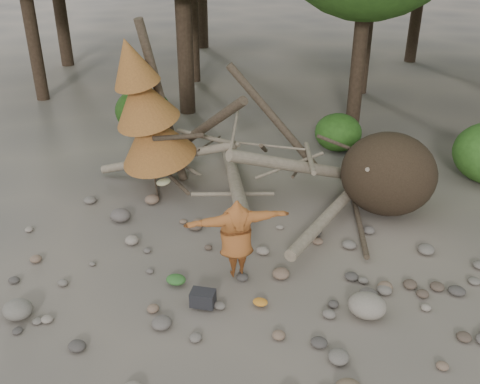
% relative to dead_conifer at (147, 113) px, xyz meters
% --- Properties ---
extents(ground, '(120.00, 120.00, 0.00)m').
position_rel_dead_conifer_xyz_m(ground, '(3.12, -3.37, -2.11)').
color(ground, '#514C44').
rests_on(ground, ground).
extents(deadfall_pile, '(8.55, 5.24, 3.30)m').
position_rel_dead_conifer_xyz_m(deadfall_pile, '(5.13, 0.87, -1.16)').
color(deadfall_pile, '#332619').
rests_on(deadfall_pile, ground).
extents(dead_conifer, '(2.06, 2.16, 4.35)m').
position_rel_dead_conifer_xyz_m(dead_conifer, '(0.00, 0.00, 0.00)').
color(dead_conifer, '#4C3F30').
rests_on(dead_conifer, ground).
extents(bush_left, '(1.80, 1.80, 1.44)m').
position_rel_dead_conifer_xyz_m(bush_left, '(-2.38, 3.83, -1.39)').
color(bush_left, '#244D14').
rests_on(bush_left, ground).
extents(bush_mid, '(1.40, 1.40, 1.12)m').
position_rel_dead_conifer_xyz_m(bush_mid, '(3.92, 4.43, -1.55)').
color(bush_mid, '#2F621C').
rests_on(bush_mid, ground).
extents(frisbee_thrower, '(2.70, 1.56, 1.68)m').
position_rel_dead_conifer_xyz_m(frisbee_thrower, '(3.32, -2.76, -1.22)').
color(frisbee_thrower, '#975022').
rests_on(frisbee_thrower, ground).
extents(backpack, '(0.47, 0.35, 0.29)m').
position_rel_dead_conifer_xyz_m(backpack, '(3.09, -3.83, -1.97)').
color(backpack, black).
rests_on(backpack, ground).
extents(cloth_green, '(0.39, 0.32, 0.15)m').
position_rel_dead_conifer_xyz_m(cloth_green, '(2.33, -3.40, -2.04)').
color(cloth_green, '#2F6227').
rests_on(cloth_green, ground).
extents(cloth_orange, '(0.28, 0.23, 0.10)m').
position_rel_dead_conifer_xyz_m(cloth_orange, '(4.05, -3.46, -2.06)').
color(cloth_orange, '#C57821').
rests_on(cloth_orange, ground).
extents(boulder_front_left, '(0.53, 0.48, 0.32)m').
position_rel_dead_conifer_xyz_m(boulder_front_left, '(0.14, -5.19, -1.95)').
color(boulder_front_left, slate).
rests_on(boulder_front_left, ground).
extents(boulder_mid_right, '(0.68, 0.61, 0.41)m').
position_rel_dead_conifer_xyz_m(boulder_mid_right, '(5.88, -3.03, -1.91)').
color(boulder_mid_right, gray).
rests_on(boulder_mid_right, ground).
extents(boulder_mid_left, '(0.48, 0.43, 0.29)m').
position_rel_dead_conifer_xyz_m(boulder_mid_left, '(0.03, -1.62, -1.97)').
color(boulder_mid_left, '#5D554F').
rests_on(boulder_mid_left, ground).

